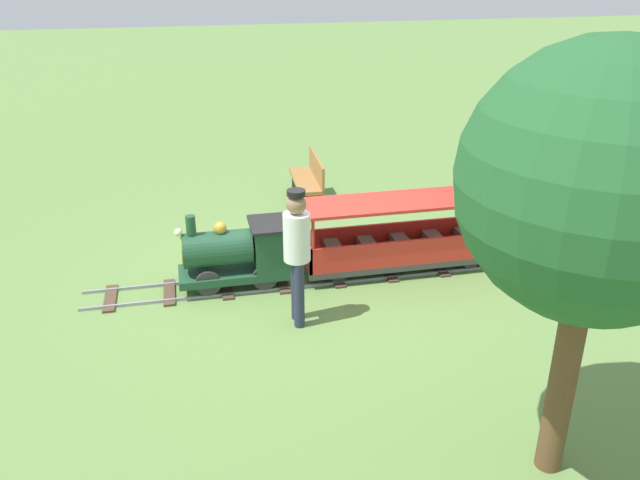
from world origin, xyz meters
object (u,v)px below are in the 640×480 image
(conductor_person, at_px, (297,247))
(passenger_car, at_px, (402,242))
(park_bench, at_px, (309,181))
(oak_tree_near, at_px, (599,185))
(locomotive, at_px, (240,252))

(conductor_person, bearing_deg, passenger_car, -57.56)
(conductor_person, xyz_separation_m, park_bench, (3.67, -0.87, -0.54))
(oak_tree_near, bearing_deg, passenger_car, 0.77)
(locomotive, xyz_separation_m, conductor_person, (-1.00, -0.54, 0.47))
(passenger_car, bearing_deg, oak_tree_near, -179.23)
(locomotive, relative_size, passenger_car, 0.54)
(passenger_car, xyz_separation_m, park_bench, (2.66, 0.71, -0.01))
(locomotive, height_order, conductor_person, conductor_person)
(park_bench, bearing_deg, locomotive, 151.99)
(oak_tree_near, bearing_deg, conductor_person, 31.19)
(locomotive, xyz_separation_m, passenger_car, (0.00, -2.12, -0.06))
(park_bench, bearing_deg, conductor_person, 166.60)
(passenger_car, xyz_separation_m, oak_tree_near, (-3.69, -0.05, 2.07))
(conductor_person, height_order, park_bench, conductor_person)
(locomotive, distance_m, passenger_car, 2.12)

